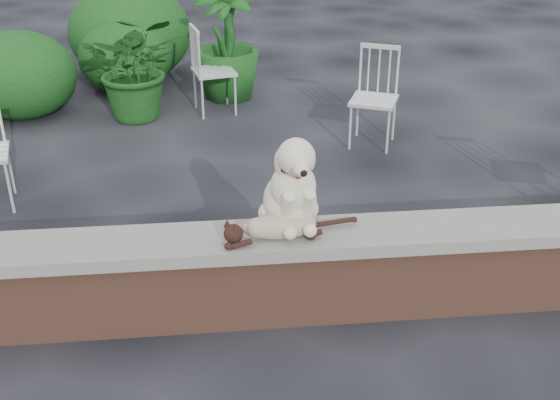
{
  "coord_description": "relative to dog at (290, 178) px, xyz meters",
  "views": [
    {
      "loc": [
        -1.12,
        -3.48,
        2.63
      ],
      "look_at": [
        -0.75,
        0.2,
        0.7
      ],
      "focal_mm": 44.14,
      "sensor_mm": 36.0,
      "label": 1
    }
  ],
  "objects": [
    {
      "name": "ground",
      "position": [
        0.7,
        -0.11,
        -0.89
      ],
      "size": [
        60.0,
        60.0,
        0.0
      ],
      "primitive_type": "plane",
      "color": "black",
      "rests_on": "ground"
    },
    {
      "name": "brick_wall",
      "position": [
        0.7,
        -0.11,
        -0.64
      ],
      "size": [
        6.0,
        0.3,
        0.5
      ],
      "primitive_type": "cube",
      "color": "brown",
      "rests_on": "ground"
    },
    {
      "name": "capstone",
      "position": [
        0.7,
        -0.11,
        -0.35
      ],
      "size": [
        6.2,
        0.4,
        0.08
      ],
      "primitive_type": "cube",
      "color": "slate",
      "rests_on": "brick_wall"
    },
    {
      "name": "dog",
      "position": [
        0.0,
        0.0,
        0.0
      ],
      "size": [
        0.47,
        0.58,
        0.62
      ],
      "primitive_type": null,
      "rotation": [
        0.0,
        0.0,
        0.14
      ],
      "color": "beige",
      "rests_on": "capstone"
    },
    {
      "name": "cat",
      "position": [
        -0.08,
        -0.15,
        -0.23
      ],
      "size": [
        0.99,
        0.36,
        0.17
      ],
      "primitive_type": null,
      "rotation": [
        0.0,
        0.0,
        0.14
      ],
      "color": "tan",
      "rests_on": "capstone"
    },
    {
      "name": "chair_d",
      "position": [
        1.1,
        2.52,
        -0.42
      ],
      "size": [
        0.73,
        0.73,
        0.94
      ],
      "primitive_type": null,
      "rotation": [
        0.0,
        0.0,
        -0.4
      ],
      "color": "silver",
      "rests_on": "ground"
    },
    {
      "name": "chair_e",
      "position": [
        -0.4,
        3.6,
        -0.42
      ],
      "size": [
        0.67,
        0.67,
        0.94
      ],
      "primitive_type": null,
      "rotation": [
        0.0,
        0.0,
        1.8
      ],
      "color": "silver",
      "rests_on": "ground"
    },
    {
      "name": "potted_plant_a",
      "position": [
        -1.2,
        3.5,
        -0.33
      ],
      "size": [
        1.05,
        0.93,
        1.12
      ],
      "primitive_type": "imported",
      "rotation": [
        0.0,
        0.0,
        -0.05
      ],
      "color": "#144413",
      "rests_on": "ground"
    },
    {
      "name": "potted_plant_b",
      "position": [
        -0.24,
        4.07,
        -0.2
      ],
      "size": [
        1.02,
        1.02,
        1.37
      ],
      "primitive_type": "imported",
      "rotation": [
        0.0,
        0.0,
        -0.42
      ],
      "color": "#144413",
      "rests_on": "ground"
    },
    {
      "name": "shrubbery",
      "position": [
        -1.69,
        4.62,
        -0.41
      ],
      "size": [
        2.41,
        2.54,
        1.2
      ],
      "color": "#144413",
      "rests_on": "ground"
    }
  ]
}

